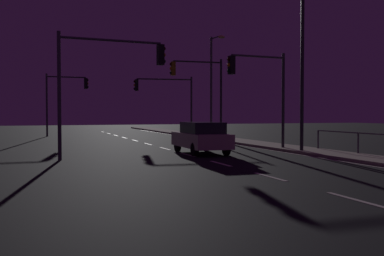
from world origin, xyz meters
name	(u,v)px	position (x,y,z in m)	size (l,w,h in m)	color
ground_plane	(185,154)	(0.00, 17.50, 0.00)	(112.00, 112.00, 0.00)	black
sidewalk_right	(297,149)	(6.40, 17.50, 0.07)	(2.14, 77.00, 0.14)	#9E937F
lane_markings_center	(165,149)	(0.00, 21.00, 0.01)	(0.14, 50.00, 0.01)	silver
lane_edge_line	(236,145)	(5.08, 22.50, 0.01)	(0.14, 53.00, 0.01)	silver
car	(201,137)	(0.89, 17.58, 0.82)	(1.90, 4.43, 1.57)	beige
traffic_light_far_left	(165,93)	(3.53, 33.17, 3.70)	(4.98, 0.75, 4.97)	#38383D
traffic_light_far_center	(108,70)	(-3.88, 16.64, 3.93)	(4.90, 0.59, 5.50)	#4C4C51
traffic_light_near_left	(200,83)	(4.11, 26.40, 4.16)	(3.88, 0.37, 5.73)	#2D3033
traffic_light_near_right	(65,93)	(-4.34, 37.42, 3.79)	(3.64, 0.35, 5.41)	#4C4C51
traffic_light_mid_left	(259,81)	(4.35, 17.98, 3.74)	(3.55, 0.52, 5.13)	#38383D
street_lamp_far_end	(213,77)	(6.30, 29.37, 4.82)	(0.56, 1.94, 7.86)	#4C4C51
street_lamp_median	(305,52)	(5.66, 15.74, 5.04)	(0.87, 2.20, 8.22)	#2D3033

